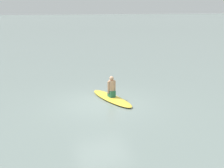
{
  "coord_description": "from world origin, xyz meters",
  "views": [
    {
      "loc": [
        -4.09,
        -12.05,
        4.16
      ],
      "look_at": [
        0.79,
        0.84,
        0.65
      ],
      "focal_mm": 47.72,
      "sensor_mm": 36.0,
      "label": 1
    }
  ],
  "objects": [
    {
      "name": "ground_plane",
      "position": [
        0.0,
        0.0,
        0.0
      ],
      "size": [
        400.0,
        400.0,
        0.0
      ],
      "primitive_type": "plane",
      "color": "slate"
    },
    {
      "name": "person_paddler",
      "position": [
        0.62,
        0.46,
        0.59
      ],
      "size": [
        0.44,
        0.37,
        0.99
      ],
      "rotation": [
        0.0,
        0.0,
        -1.4
      ],
      "color": "#26664C",
      "rests_on": "surfboard"
    },
    {
      "name": "surfboard",
      "position": [
        0.62,
        0.46,
        0.07
      ],
      "size": [
        1.33,
        3.32,
        0.14
      ],
      "primitive_type": "ellipsoid",
      "rotation": [
        0.0,
        0.0,
        -1.4
      ],
      "color": "gold",
      "rests_on": "ground"
    }
  ]
}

